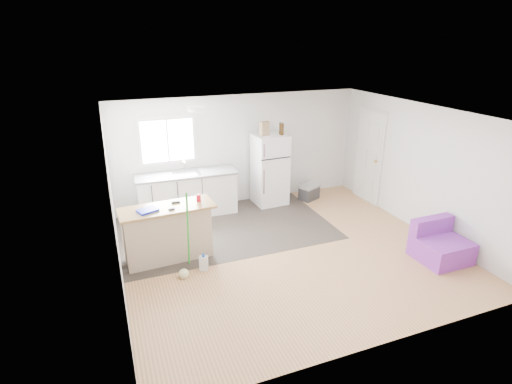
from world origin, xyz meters
TOP-DOWN VIEW (x-y plane):
  - room at (0.00, 0.00)m, footprint 5.51×5.01m
  - vinyl_zone at (-0.73, 1.25)m, footprint 4.05×2.50m
  - window at (-1.55, 2.49)m, footprint 1.18×0.06m
  - interior_door at (2.72, 1.55)m, footprint 0.11×0.92m
  - ceiling_fixture at (-1.20, 1.20)m, footprint 0.30×0.30m
  - kitchen_cabinets at (-1.27, 2.18)m, footprint 2.08×0.71m
  - peninsula at (-1.96, 0.51)m, footprint 1.56×0.67m
  - refrigerator at (0.58, 2.16)m, footprint 0.72×0.69m
  - cooler at (1.51, 2.00)m, footprint 0.55×0.48m
  - purple_seat at (2.30, -1.15)m, footprint 0.80×0.76m
  - cleaner_jug at (-1.51, -0.08)m, footprint 0.16×0.14m
  - mop at (-1.82, -0.14)m, footprint 0.25×0.40m
  - red_cup at (-1.39, 0.56)m, footprint 0.10×0.10m
  - blue_tray at (-2.25, 0.44)m, footprint 0.36×0.31m
  - tool_a at (-1.77, 0.63)m, footprint 0.14×0.06m
  - tool_b at (-1.88, 0.36)m, footprint 0.10×0.05m
  - cardboard_box at (0.44, 2.15)m, footprint 0.22×0.15m
  - bottle_left at (0.81, 2.06)m, footprint 0.09×0.09m
  - bottle_right at (0.82, 2.15)m, footprint 0.07×0.07m

SIDE VIEW (x-z plane):
  - vinyl_zone at x=-0.73m, z-range 0.00..0.00m
  - cleaner_jug at x=-1.51m, z-range -0.02..0.27m
  - cooler at x=1.51m, z-range 0.00..0.36m
  - mop at x=-1.82m, z-range -0.49..0.95m
  - purple_seat at x=2.30m, z-range -0.09..0.57m
  - kitchen_cabinets at x=-1.27m, z-range -0.13..1.07m
  - peninsula at x=-1.96m, z-range 0.01..0.95m
  - refrigerator at x=0.58m, z-range 0.00..1.56m
  - tool_b at x=-1.88m, z-range 0.94..0.97m
  - tool_a at x=-1.77m, z-range 0.94..0.97m
  - blue_tray at x=-2.25m, z-range 0.94..0.98m
  - red_cup at x=-1.39m, z-range 0.94..1.06m
  - interior_door at x=2.72m, z-range -0.03..2.07m
  - room at x=0.00m, z-range -0.01..2.41m
  - window at x=-1.55m, z-range 1.06..2.04m
  - bottle_left at x=0.81m, z-range 1.56..1.81m
  - bottle_right at x=0.82m, z-range 1.56..1.81m
  - cardboard_box at x=0.44m, z-range 1.56..1.86m
  - ceiling_fixture at x=-1.20m, z-range 2.32..2.40m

